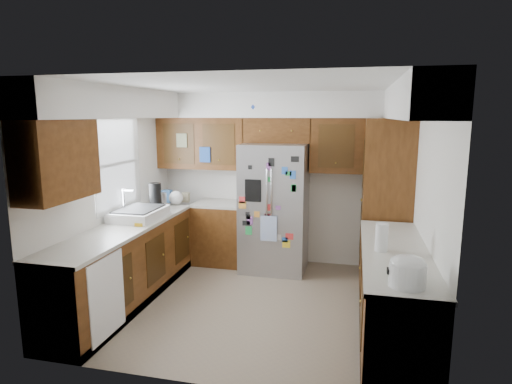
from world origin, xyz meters
TOP-DOWN VIEW (x-y plane):
  - floor at (0.00, 0.00)m, footprint 3.60×3.60m
  - room_shell at (-0.11, 0.36)m, footprint 3.64×3.24m
  - left_counter_run at (-1.36, 0.03)m, footprint 1.36×3.20m
  - right_counter_run at (1.50, -0.47)m, footprint 0.63×2.25m
  - pantry at (1.50, 1.15)m, footprint 0.60×0.90m
  - fridge at (-0.00, 1.20)m, footprint 0.90×0.79m
  - bridge_cabinet at (0.00, 1.43)m, footprint 0.96×0.34m
  - fridge_top_items at (-0.19, 1.36)m, footprint 0.62×0.29m
  - sink_assembly at (-1.50, 0.10)m, footprint 0.52×0.71m
  - left_counter_clutter at (-1.47, 0.80)m, footprint 0.38×0.81m
  - rice_cooker at (1.50, -1.38)m, footprint 0.28×0.27m
  - paper_towel at (1.36, -0.54)m, footprint 0.12×0.12m

SIDE VIEW (x-z plane):
  - floor at x=0.00m, z-range 0.00..0.00m
  - right_counter_run at x=1.50m, z-range -0.04..0.88m
  - left_counter_run at x=-1.36m, z-range -0.03..0.89m
  - fridge at x=0.00m, z-range 0.00..1.80m
  - sink_assembly at x=-1.50m, z-range 0.80..1.17m
  - rice_cooker at x=1.50m, z-range 0.92..1.17m
  - left_counter_clutter at x=-1.47m, z-range 0.86..1.24m
  - paper_towel at x=1.36m, z-range 0.92..1.19m
  - pantry at x=1.50m, z-range 0.00..2.15m
  - room_shell at x=-0.11m, z-range 0.56..3.08m
  - bridge_cabinet at x=0.00m, z-range 1.80..2.15m
  - fridge_top_items at x=-0.19m, z-range 2.13..2.43m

